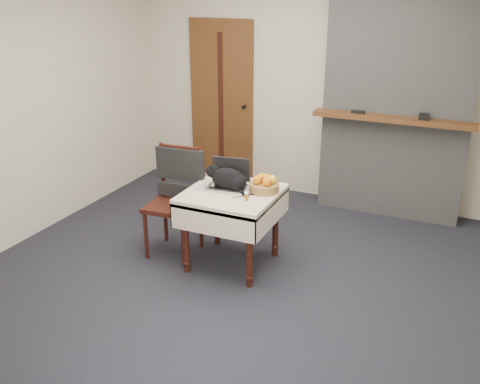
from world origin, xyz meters
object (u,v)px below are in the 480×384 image
object	(u,v)px
laptop	(229,180)
cat	(229,179)
door	(222,104)
chair	(177,185)
fruit_basket	(264,185)
side_table	(232,204)
pill_bottle	(247,196)
cream_jar	(201,186)

from	to	relation	value
laptop	cat	bearing A→B (deg)	-74.34
door	chair	world-z (taller)	door
door	laptop	xyz separation A→B (m)	(0.96, -1.82, -0.24)
fruit_basket	cat	bearing A→B (deg)	-164.07
laptop	cat	xyz separation A→B (m)	(0.03, -0.06, 0.03)
side_table	pill_bottle	xyz separation A→B (m)	(0.20, -0.13, 0.15)
door	laptop	bearing A→B (deg)	-62.22
side_table	pill_bottle	distance (m)	0.28
pill_bottle	cream_jar	bearing A→B (deg)	172.01
pill_bottle	door	bearing A→B (deg)	121.00
cat	chair	xyz separation A→B (m)	(-0.54, 0.03, -0.15)
cat	fruit_basket	xyz separation A→B (m)	(0.30, 0.09, -0.04)
pill_bottle	laptop	bearing A→B (deg)	139.91
cream_jar	laptop	bearing A→B (deg)	41.76
cat	cream_jar	xyz separation A→B (m)	(-0.21, -0.10, -0.06)
laptop	cream_jar	bearing A→B (deg)	-146.78
side_table	door	bearing A→B (deg)	118.35
door	fruit_basket	distance (m)	2.23
cream_jar	fruit_basket	distance (m)	0.55
laptop	cream_jar	xyz separation A→B (m)	(-0.19, -0.17, -0.03)
cream_jar	chair	bearing A→B (deg)	157.47
side_table	cream_jar	distance (m)	0.31
cream_jar	chair	world-z (taller)	chair
laptop	fruit_basket	xyz separation A→B (m)	(0.33, 0.02, -0.00)
side_table	chair	distance (m)	0.60
side_table	fruit_basket	size ratio (longest dim) A/B	3.01
fruit_basket	laptop	bearing A→B (deg)	-175.90
cat	fruit_basket	world-z (taller)	cat
laptop	cream_jar	distance (m)	0.25
door	pill_bottle	xyz separation A→B (m)	(1.23, -2.05, -0.26)
chair	side_table	bearing A→B (deg)	-10.91
side_table	cream_jar	world-z (taller)	cream_jar
cream_jar	fruit_basket	bearing A→B (deg)	20.21
door	cat	distance (m)	2.14
fruit_basket	chair	bearing A→B (deg)	-176.49
door	fruit_basket	xyz separation A→B (m)	(1.29, -1.80, -0.24)
door	cat	world-z (taller)	door
cat	side_table	bearing A→B (deg)	-37.00
side_table	chair	world-z (taller)	chair
side_table	fruit_basket	xyz separation A→B (m)	(0.25, 0.12, 0.17)
cream_jar	side_table	bearing A→B (deg)	13.77
door	side_table	bearing A→B (deg)	-61.65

